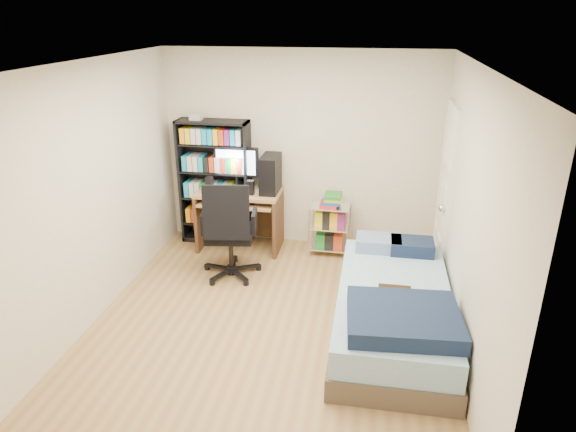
% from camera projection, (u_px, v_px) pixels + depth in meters
% --- Properties ---
extents(room, '(3.58, 4.08, 2.58)m').
position_uv_depth(room, '(269.00, 206.00, 4.68)').
color(room, '#A58452').
rests_on(room, ground).
extents(media_shelf, '(0.92, 0.31, 1.70)m').
position_uv_depth(media_shelf, '(215.00, 181.00, 6.68)').
color(media_shelf, black).
rests_on(media_shelf, room).
extents(computer_desk, '(1.05, 0.61, 1.32)m').
position_uv_depth(computer_desk, '(248.00, 195.00, 6.54)').
color(computer_desk, '#A68455').
rests_on(computer_desk, room).
extents(office_chair, '(0.80, 0.80, 1.18)m').
position_uv_depth(office_chair, '(230.00, 247.00, 5.90)').
color(office_chair, black).
rests_on(office_chair, room).
extents(wire_cart, '(0.51, 0.37, 0.80)m').
position_uv_depth(wire_cart, '(330.00, 215.00, 6.43)').
color(wire_cart, silver).
rests_on(wire_cart, room).
extents(bed, '(1.08, 2.16, 0.62)m').
position_uv_depth(bed, '(394.00, 309.00, 4.87)').
color(bed, brown).
rests_on(bed, room).
extents(door, '(0.12, 0.80, 2.00)m').
position_uv_depth(door, '(445.00, 194.00, 5.73)').
color(door, white).
rests_on(door, room).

